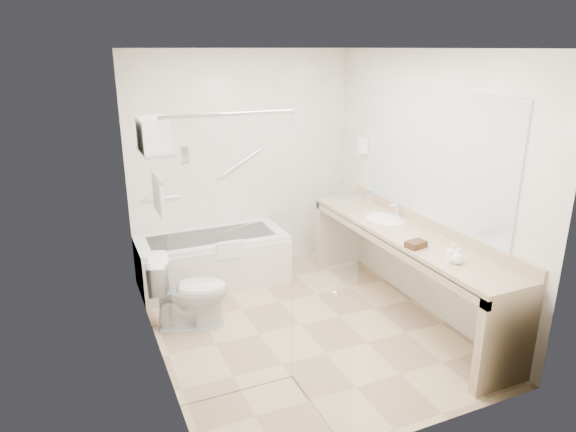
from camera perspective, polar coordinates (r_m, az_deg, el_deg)
name	(u,v)px	position (r m, az deg, el deg)	size (l,w,h in m)	color
floor	(301,325)	(4.98, 1.41, -12.01)	(3.20, 3.20, 0.00)	tan
ceiling	(303,48)	(4.30, 1.68, 18.13)	(2.60, 3.20, 0.10)	silver
wall_back	(243,163)	(5.92, -5.05, 5.92)	(2.60, 0.10, 2.50)	silver
wall_front	(414,267)	(3.19, 13.82, -5.55)	(2.60, 0.10, 2.50)	silver
wall_left	(150,217)	(4.13, -15.06, -0.16)	(0.10, 3.20, 2.50)	silver
wall_right	(423,184)	(5.15, 14.78, 3.49)	(0.10, 3.20, 2.50)	silver
bathtub	(213,259)	(5.75, -8.36, -4.79)	(1.60, 0.73, 0.59)	silver
grab_bar_short	(162,198)	(5.74, -13.86, 1.95)	(0.03, 0.03, 0.40)	silver
grab_bar_long	(240,164)	(5.87, -5.39, 5.80)	(0.03, 0.03, 0.60)	silver
shower_enclosure	(275,270)	(3.51, -1.46, -6.03)	(0.96, 0.91, 2.11)	silver
towel_shelf	(154,145)	(4.36, -14.65, 7.69)	(0.24, 0.55, 0.81)	silver
vanity_counter	(404,252)	(5.06, 12.80, -3.88)	(0.55, 2.70, 0.95)	tan
sink	(385,221)	(5.32, 10.69, -0.57)	(0.40, 0.52, 0.14)	silver
faucet	(397,209)	(5.37, 12.04, 0.74)	(0.03, 0.03, 0.14)	silver
mirror	(435,156)	(4.96, 16.03, 6.41)	(0.02, 2.00, 1.20)	silver
hairdryer_unit	(363,145)	(5.92, 8.30, 7.76)	(0.08, 0.10, 0.18)	white
toilet	(189,292)	(4.90, -10.90, -8.24)	(0.40, 0.72, 0.70)	silver
amenity_basket	(416,244)	(4.60, 14.02, -3.06)	(0.17, 0.12, 0.06)	#452F18
soap_bottle_a	(452,257)	(4.38, 17.74, -4.41)	(0.07, 0.15, 0.07)	white
soap_bottle_b	(457,258)	(4.35, 18.30, -4.40)	(0.10, 0.13, 0.10)	white
water_bottle_left	(343,190)	(5.97, 6.13, 2.90)	(0.06, 0.06, 0.19)	silver
water_bottle_mid	(359,202)	(5.49, 7.84, 1.51)	(0.06, 0.06, 0.21)	silver
water_bottle_right	(369,201)	(5.53, 9.03, 1.64)	(0.07, 0.07, 0.21)	silver
drinking_glass_near	(373,210)	(5.42, 9.40, 0.67)	(0.07, 0.07, 0.09)	silver
drinking_glass_far	(343,204)	(5.55, 6.17, 1.32)	(0.08, 0.08, 0.10)	silver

